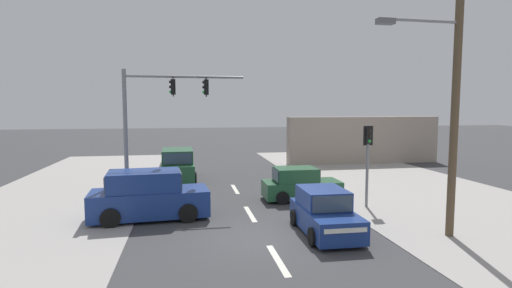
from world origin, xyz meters
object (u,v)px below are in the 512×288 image
(pedestal_signal_right_kerb, at_px, (368,152))
(hatchback_kerbside_parked, at_px, (325,213))
(utility_pole_foreground_right, at_px, (453,79))
(suv_crossing_left, at_px, (178,166))
(traffic_signal_mast, at_px, (156,112))
(suv_receding_far, at_px, (148,196))
(hatchback_oncoming_near, at_px, (300,185))

(pedestal_signal_right_kerb, bearing_deg, hatchback_kerbside_parked, -134.60)
(utility_pole_foreground_right, relative_size, suv_crossing_left, 2.15)
(traffic_signal_mast, bearing_deg, suv_receding_far, -94.46)
(traffic_signal_mast, relative_size, pedestal_signal_right_kerb, 1.69)
(hatchback_oncoming_near, xyz_separation_m, suv_receding_far, (-6.75, -2.07, 0.18))
(suv_receding_far, bearing_deg, pedestal_signal_right_kerb, 1.03)
(pedestal_signal_right_kerb, bearing_deg, suv_crossing_left, 136.49)
(traffic_signal_mast, bearing_deg, suv_crossing_left, 81.97)
(traffic_signal_mast, relative_size, suv_receding_far, 1.29)
(utility_pole_foreground_right, relative_size, traffic_signal_mast, 1.64)
(traffic_signal_mast, bearing_deg, hatchback_oncoming_near, -2.23)
(traffic_signal_mast, height_order, suv_receding_far, traffic_signal_mast)
(hatchback_oncoming_near, height_order, suv_receding_far, suv_receding_far)
(utility_pole_foreground_right, distance_m, hatchback_kerbside_parked, 6.13)
(utility_pole_foreground_right, xyz_separation_m, hatchback_kerbside_parked, (-3.93, 1.08, -4.58))
(hatchback_oncoming_near, bearing_deg, hatchback_kerbside_parked, -96.56)
(hatchback_oncoming_near, xyz_separation_m, hatchback_kerbside_parked, (-0.57, -4.98, 0.00))
(utility_pole_foreground_right, relative_size, hatchback_kerbside_parked, 2.69)
(traffic_signal_mast, relative_size, hatchback_oncoming_near, 1.64)
(traffic_signal_mast, distance_m, suv_crossing_left, 6.58)
(traffic_signal_mast, height_order, suv_crossing_left, traffic_signal_mast)
(suv_receding_far, bearing_deg, utility_pole_foreground_right, -21.57)
(utility_pole_foreground_right, height_order, hatchback_kerbside_parked, utility_pole_foreground_right)
(hatchback_kerbside_parked, xyz_separation_m, suv_crossing_left, (-5.19, 10.89, 0.18))
(traffic_signal_mast, height_order, pedestal_signal_right_kerb, traffic_signal_mast)
(hatchback_oncoming_near, height_order, hatchback_kerbside_parked, same)
(hatchback_kerbside_parked, bearing_deg, pedestal_signal_right_kerb, 45.40)
(hatchback_oncoming_near, relative_size, hatchback_kerbside_parked, 1.00)
(utility_pole_foreground_right, bearing_deg, hatchback_kerbside_parked, 164.62)
(utility_pole_foreground_right, distance_m, hatchback_oncoming_near, 8.31)
(hatchback_oncoming_near, bearing_deg, utility_pole_foreground_right, -61.05)
(utility_pole_foreground_right, bearing_deg, pedestal_signal_right_kerb, 102.09)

